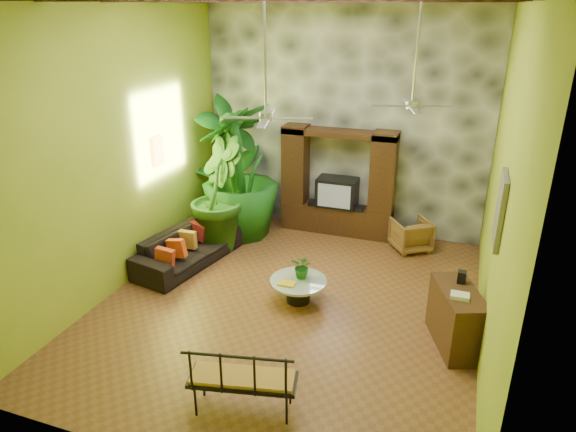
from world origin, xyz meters
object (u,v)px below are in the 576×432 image
at_px(coffee_table, 298,288).
at_px(side_console, 456,318).
at_px(wicker_armchair, 411,235).
at_px(ceiling_fan_back, 413,91).
at_px(tall_plant_c, 240,171).
at_px(tall_plant_a, 231,163).
at_px(tall_plant_b, 216,193).
at_px(ceiling_fan_front, 266,102).
at_px(iron_bench, 240,377).
at_px(entertainment_center, 337,190).
at_px(sofa, 188,247).

xyz_separation_m(coffee_table, side_console, (2.53, -0.37, 0.19)).
distance_m(wicker_armchair, coffee_table, 3.06).
bearing_deg(ceiling_fan_back, side_console, -54.26).
distance_m(ceiling_fan_back, tall_plant_c, 4.17).
distance_m(tall_plant_a, tall_plant_b, 1.25).
height_order(ceiling_fan_back, tall_plant_a, ceiling_fan_back).
distance_m(ceiling_fan_front, iron_bench, 3.61).
bearing_deg(coffee_table, tall_plant_c, 132.54).
bearing_deg(entertainment_center, coffee_table, -87.66).
height_order(tall_plant_a, tall_plant_b, tall_plant_a).
bearing_deg(iron_bench, side_console, 32.24).
bearing_deg(sofa, coffee_table, -92.72).
bearing_deg(tall_plant_b, coffee_table, -33.89).
bearing_deg(sofa, iron_bench, -130.52).
relative_size(sofa, coffee_table, 2.41).
distance_m(ceiling_fan_front, tall_plant_b, 3.56).
bearing_deg(wicker_armchair, sofa, -6.73).
xyz_separation_m(ceiling_fan_back, sofa, (-3.90, -0.48, -3.07)).
height_order(ceiling_fan_front, ceiling_fan_back, same).
bearing_deg(side_console, wicker_armchair, 87.10).
height_order(ceiling_fan_back, iron_bench, ceiling_fan_back).
relative_size(tall_plant_a, coffee_table, 3.02).
xyz_separation_m(tall_plant_a, side_console, (4.98, -3.06, -0.98)).
height_order(wicker_armchair, tall_plant_b, tall_plant_b).
relative_size(ceiling_fan_back, sofa, 0.81).
relative_size(tall_plant_b, iron_bench, 1.69).
relative_size(ceiling_fan_front, tall_plant_b, 0.81).
distance_m(entertainment_center, wicker_armchair, 1.81).
relative_size(entertainment_center, wicker_armchair, 3.38).
distance_m(tall_plant_b, side_console, 5.15).
relative_size(ceiling_fan_front, side_console, 1.65).
bearing_deg(iron_bench, ceiling_fan_front, 90.49).
relative_size(sofa, side_console, 2.03).
bearing_deg(tall_plant_a, ceiling_fan_front, -56.38).
distance_m(sofa, wicker_armchair, 4.45).
xyz_separation_m(tall_plant_b, iron_bench, (2.38, -4.18, -0.60)).
bearing_deg(side_console, tall_plant_a, 127.24).
bearing_deg(tall_plant_a, side_console, -31.57).
distance_m(tall_plant_b, coffee_table, 2.82).
xyz_separation_m(entertainment_center, sofa, (-2.30, -2.41, -0.63)).
height_order(sofa, tall_plant_b, tall_plant_b).
bearing_deg(tall_plant_c, tall_plant_a, 131.75).
xyz_separation_m(ceiling_fan_front, tall_plant_a, (-2.13, 3.20, -1.97)).
bearing_deg(entertainment_center, ceiling_fan_back, -50.43).
height_order(entertainment_center, tall_plant_c, tall_plant_c).
relative_size(ceiling_fan_front, iron_bench, 1.36).
xyz_separation_m(entertainment_center, tall_plant_a, (-2.33, -0.34, 0.47)).
xyz_separation_m(sofa, tall_plant_c, (0.40, 1.59, 1.09)).
bearing_deg(ceiling_fan_front, wicker_armchair, 59.63).
xyz_separation_m(ceiling_fan_back, tall_plant_a, (-3.93, 1.60, -1.97)).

